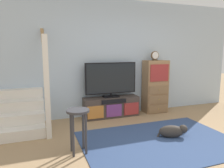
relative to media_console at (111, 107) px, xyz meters
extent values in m
plane|color=#997A56|center=(0.30, -2.19, -0.23)|extent=(20.00, 20.00, 0.00)
cube|color=#A8BCD1|center=(0.30, 0.27, 1.12)|extent=(6.40, 0.12, 2.70)
cube|color=navy|center=(0.30, -1.59, -0.23)|extent=(2.60, 1.80, 0.01)
cube|color=#423833|center=(0.00, 0.01, 0.00)|extent=(1.29, 0.36, 0.46)
cube|color=#BC7533|center=(-0.43, -0.18, -0.04)|extent=(0.36, 0.02, 0.28)
cube|color=#70387F|center=(0.00, -0.18, -0.04)|extent=(0.36, 0.02, 0.28)
cube|color=maroon|center=(0.43, -0.18, -0.04)|extent=(0.36, 0.02, 0.28)
cube|color=black|center=(0.00, -0.18, 0.18)|extent=(0.58, 0.02, 0.09)
cube|color=black|center=(0.00, 0.03, 0.24)|extent=(0.36, 0.22, 0.02)
cylinder|color=black|center=(0.00, 0.03, 0.29)|extent=(0.05, 0.05, 0.06)
cube|color=black|center=(0.00, 0.03, 0.67)|extent=(1.21, 0.05, 0.72)
cube|color=black|center=(0.00, 0.00, 0.67)|extent=(1.16, 0.01, 0.67)
cube|color=#93704C|center=(1.17, 0.02, 0.42)|extent=(0.58, 0.34, 1.29)
cube|color=brown|center=(1.17, -0.16, -0.11)|extent=(0.53, 0.02, 0.20)
sphere|color=olive|center=(1.17, -0.18, -0.11)|extent=(0.03, 0.03, 0.03)
cube|color=brown|center=(1.17, -0.16, 0.12)|extent=(0.53, 0.02, 0.20)
sphere|color=olive|center=(1.17, -0.18, 0.12)|extent=(0.03, 0.03, 0.03)
cube|color=brown|center=(1.17, -0.16, 0.36)|extent=(0.53, 0.02, 0.20)
sphere|color=olive|center=(1.17, -0.18, 0.36)|extent=(0.03, 0.03, 0.03)
cube|color=maroon|center=(1.17, -0.16, 0.77)|extent=(0.49, 0.02, 0.41)
cube|color=#4C3823|center=(1.12, 0.00, 1.07)|extent=(0.12, 0.08, 0.02)
cylinder|color=brown|center=(1.12, 0.00, 1.19)|extent=(0.20, 0.04, 0.20)
cylinder|color=silver|center=(1.12, -0.03, 1.19)|extent=(0.17, 0.01, 0.17)
cube|color=silver|center=(-1.95, -0.66, -0.14)|extent=(0.90, 0.26, 0.19)
cube|color=silver|center=(-1.95, -0.40, -0.04)|extent=(0.90, 0.26, 0.38)
cube|color=silver|center=(-1.95, -0.14, 0.05)|extent=(0.90, 0.26, 0.57)
cube|color=silver|center=(-1.95, 0.12, 0.15)|extent=(0.90, 0.26, 0.76)
cube|color=silver|center=(-1.95, 0.38, 0.24)|extent=(0.90, 0.26, 0.95)
cube|color=silver|center=(-1.45, -0.79, 0.67)|extent=(0.09, 0.09, 1.80)
cube|color=#9E7547|center=(-1.45, -0.14, 1.47)|extent=(0.06, 1.33, 0.99)
cylinder|color=#333338|center=(-1.16, -1.61, 0.09)|extent=(0.04, 0.04, 0.64)
cylinder|color=#333338|center=(-0.97, -1.61, 0.09)|extent=(0.04, 0.04, 0.64)
cylinder|color=#333338|center=(-1.16, -1.42, 0.09)|extent=(0.04, 0.04, 0.64)
cylinder|color=#333338|center=(-0.97, -1.42, 0.09)|extent=(0.04, 0.04, 0.64)
cylinder|color=#333338|center=(-1.06, -1.51, 0.43)|extent=(0.34, 0.34, 0.03)
ellipsoid|color=#332D28|center=(0.60, -1.50, -0.12)|extent=(0.48, 0.33, 0.22)
sphere|color=#332D28|center=(0.80, -1.57, -0.08)|extent=(0.15, 0.15, 0.15)
cylinder|color=#332D28|center=(0.40, -1.43, -0.15)|extent=(0.11, 0.07, 0.16)
camera|label=1|loc=(-1.61, -4.50, 1.30)|focal=33.88mm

